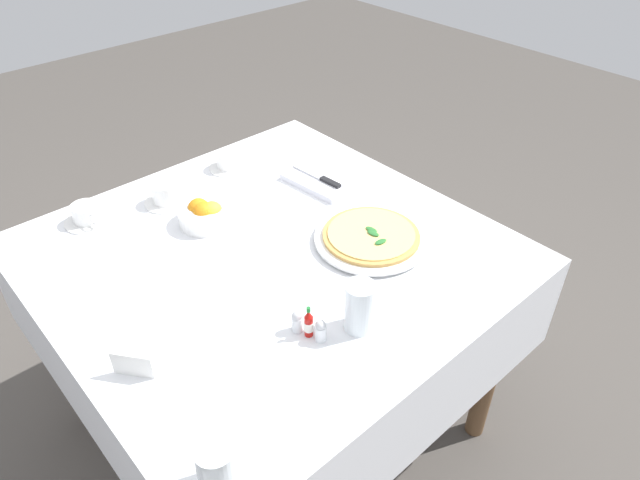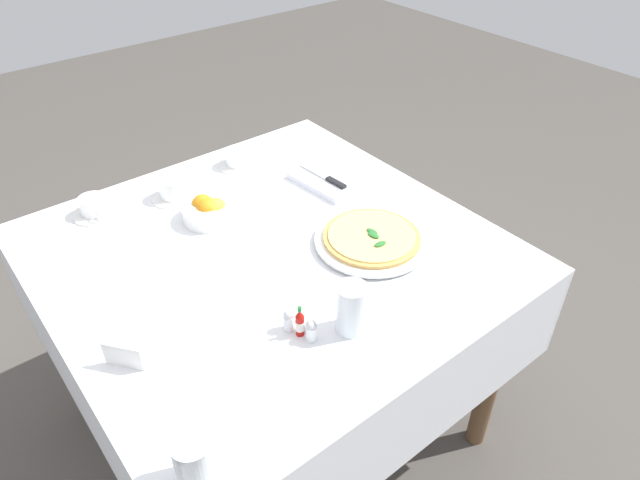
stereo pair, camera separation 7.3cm
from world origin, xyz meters
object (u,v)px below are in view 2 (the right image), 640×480
pizza_plate (371,241)px  water_glass_right_edge (351,311)px  dinner_knife (325,177)px  coffee_cup_back_corner (94,207)px  napkin_folded (325,181)px  pizza (372,237)px  citrus_bowl (209,210)px  pepper_shaker (311,331)px  water_glass_center_back (195,464)px  coffee_cup_far_left (237,158)px  salt_shaker (289,321)px  coffee_cup_far_right (172,189)px  hot_sauce_bottle (300,323)px  menu_card (123,357)px

pizza_plate → water_glass_right_edge: bearing=129.1°
dinner_knife → coffee_cup_back_corner: bearing=61.6°
water_glass_right_edge → napkin_folded: bearing=-33.7°
pizza → napkin_folded: bearing=-17.1°
pizza → citrus_bowl: citrus_bowl is taller
napkin_folded → dinner_knife: dinner_knife is taller
pepper_shaker → water_glass_center_back: bearing=111.1°
coffee_cup_back_corner → coffee_cup_far_left: bearing=-91.7°
salt_shaker → coffee_cup_far_left: bearing=-23.3°
citrus_bowl → salt_shaker: (-0.50, 0.08, -0.00)m
coffee_cup_far_right → water_glass_center_back: water_glass_center_back is taller
pizza → napkin_folded: pizza is taller
coffee_cup_far_right → pepper_shaker: bearing=177.8°
pepper_shaker → coffee_cup_far_left: bearing=-20.5°
coffee_cup_far_right → hot_sauce_bottle: size_ratio=1.58×
coffee_cup_back_corner → pizza_plate: bearing=-138.7°
napkin_folded → hot_sauce_bottle: size_ratio=2.80×
coffee_cup_far_left → citrus_bowl: (-0.21, 0.23, 0.00)m
coffee_cup_back_corner → dinner_knife: bearing=-114.1°
pizza → pepper_shaker: bearing=117.1°
pizza_plate → coffee_cup_far_left: bearing=5.3°
coffee_cup_far_right → menu_card: size_ratio=1.78×
coffee_cup_back_corner → salt_shaker: bearing=-166.7°
citrus_bowl → hot_sauce_bottle: 0.53m
coffee_cup_far_right → pizza: bearing=-150.1°
citrus_bowl → menu_card: 0.56m
pizza_plate → pizza: 0.01m
pizza_plate → hot_sauce_bottle: (-0.15, 0.35, 0.02)m
water_glass_right_edge → salt_shaker: (0.08, 0.11, -0.03)m
salt_shaker → pepper_shaker: size_ratio=1.00×
water_glass_center_back → menu_card: water_glass_center_back is taller
coffee_cup_far_left → coffee_cup_back_corner: (0.01, 0.48, -0.00)m
water_glass_center_back → napkin_folded: (0.63, -0.80, -0.04)m
pizza → citrus_bowl: size_ratio=1.75×
water_glass_center_back → salt_shaker: (0.20, -0.34, -0.02)m
water_glass_center_back → menu_card: bearing=-0.8°
dinner_knife → salt_shaker: (-0.44, 0.46, 0.00)m
hot_sauce_bottle → pepper_shaker: (-0.03, -0.01, -0.01)m
coffee_cup_back_corner → hot_sauce_bottle: hot_sauce_bottle is taller
hot_sauce_bottle → coffee_cup_far_left: bearing=-21.8°
pizza → coffee_cup_far_right: size_ratio=2.00×
coffee_cup_far_right → salt_shaker: size_ratio=2.33×
hot_sauce_bottle → coffee_cup_far_right: bearing=-3.1°
coffee_cup_far_right → dinner_knife: size_ratio=0.67×
napkin_folded → dinner_knife: size_ratio=1.18×
pizza_plate → napkin_folded: (0.32, -0.10, -0.00)m
coffee_cup_back_corner → napkin_folded: (-0.28, -0.63, -0.02)m
water_glass_right_edge → hot_sauce_bottle: (0.06, 0.10, -0.02)m
water_glass_right_edge → hot_sauce_bottle: size_ratio=1.50×
water_glass_right_edge → dinner_knife: (0.53, -0.35, -0.03)m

